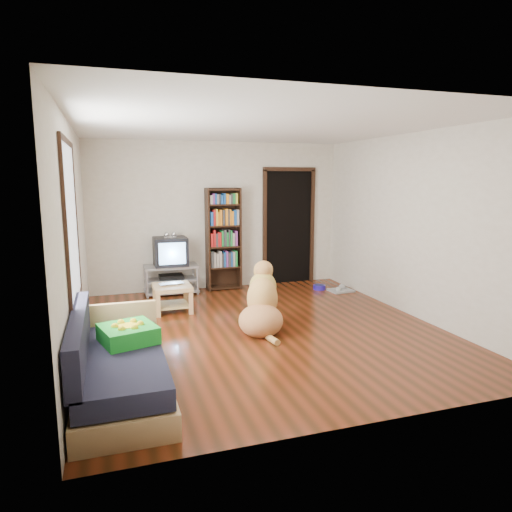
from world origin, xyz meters
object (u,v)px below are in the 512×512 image
object	(u,v)px
tv_stand	(171,278)
coffee_table	(172,293)
grey_rag	(341,290)
dog_bowl	(319,287)
sofa	(116,369)
green_cushion	(128,334)
laptop	(172,285)
crt_tv	(170,251)
bookshelf	(223,233)
dog	(262,305)

from	to	relation	value
tv_stand	coffee_table	bearing A→B (deg)	-96.73
grey_rag	coffee_table	distance (m)	3.02
dog_bowl	sofa	size ratio (longest dim) A/B	0.12
green_cushion	laptop	xyz separation A→B (m)	(0.72, 2.29, -0.09)
dog_bowl	crt_tv	distance (m)	2.71
green_cushion	coffee_table	bearing A→B (deg)	56.57
green_cushion	coffee_table	world-z (taller)	green_cushion
laptop	grey_rag	size ratio (longest dim) A/B	0.90
dog_bowl	grey_rag	bearing A→B (deg)	-39.81
dog_bowl	grey_rag	distance (m)	0.39
coffee_table	green_cushion	bearing A→B (deg)	-107.34
tv_stand	coffee_table	world-z (taller)	tv_stand
grey_rag	crt_tv	xyz separation A→B (m)	(-2.86, 0.77, 0.73)
grey_rag	tv_stand	size ratio (longest dim) A/B	0.44
green_cushion	dog_bowl	xyz separation A→B (m)	(3.41, 2.89, -0.46)
laptop	coffee_table	bearing A→B (deg)	80.52
laptop	bookshelf	bearing A→B (deg)	38.33
bookshelf	dog	xyz separation A→B (m)	(-0.08, -2.37, -0.67)
grey_rag	sofa	xyz separation A→B (m)	(-3.84, -2.88, 0.25)
tv_stand	dog	bearing A→B (deg)	-69.04
tv_stand	sofa	distance (m)	3.76
sofa	dog	bearing A→B (deg)	36.24
sofa	dog	size ratio (longest dim) A/B	1.64
dog	tv_stand	bearing A→B (deg)	110.96
laptop	bookshelf	distance (m)	1.71
laptop	bookshelf	xyz separation A→B (m)	(1.08, 1.19, 0.59)
dog	grey_rag	bearing A→B (deg)	37.58
grey_rag	bookshelf	distance (m)	2.31
green_cushion	dog_bowl	bearing A→B (deg)	24.14
laptop	crt_tv	distance (m)	1.17
tv_stand	sofa	size ratio (longest dim) A/B	0.50
green_cushion	crt_tv	world-z (taller)	crt_tv
green_cushion	tv_stand	bearing A→B (deg)	59.81
laptop	coffee_table	distance (m)	0.14
tv_stand	bookshelf	size ratio (longest dim) A/B	0.50
coffee_table	tv_stand	bearing A→B (deg)	83.27
grey_rag	dog_bowl	bearing A→B (deg)	140.19
bookshelf	dog	size ratio (longest dim) A/B	1.64
laptop	tv_stand	world-z (taller)	tv_stand
green_cushion	bookshelf	bearing A→B (deg)	46.54
grey_rag	tv_stand	xyz separation A→B (m)	(-2.86, 0.75, 0.25)
dog_bowl	sofa	bearing A→B (deg)	-138.44
coffee_table	grey_rag	bearing A→B (deg)	6.05
dog_bowl	crt_tv	size ratio (longest dim) A/B	0.38
laptop	tv_stand	size ratio (longest dim) A/B	0.40
green_cushion	grey_rag	xyz separation A→B (m)	(3.71, 2.64, -0.48)
laptop	sofa	world-z (taller)	sofa
sofa	laptop	bearing A→B (deg)	71.51
green_cushion	sofa	size ratio (longest dim) A/B	0.27
tv_stand	green_cushion	bearing A→B (deg)	-104.10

